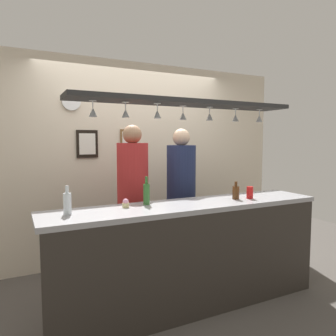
{
  "coord_description": "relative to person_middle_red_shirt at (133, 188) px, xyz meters",
  "views": [
    {
      "loc": [
        -1.46,
        -2.88,
        1.58
      ],
      "look_at": [
        0.0,
        0.1,
        1.29
      ],
      "focal_mm": 33.74,
      "sensor_mm": 36.0,
      "label": 1
    }
  ],
  "objects": [
    {
      "name": "wall_clock",
      "position": [
        -0.51,
        0.7,
        0.99
      ],
      "size": [
        0.22,
        0.03,
        0.22
      ],
      "primitive_type": "cylinder",
      "rotation": [
        1.57,
        0.0,
        0.0
      ],
      "color": "white",
      "rests_on": "back_wall"
    },
    {
      "name": "picture_frame_crest",
      "position": [
        0.18,
        0.7,
        0.54
      ],
      "size": [
        0.18,
        0.02,
        0.26
      ],
      "color": "brown",
      "rests_on": "back_wall"
    },
    {
      "name": "bar_counter",
      "position": [
        0.3,
        -0.86,
        -0.39
      ],
      "size": [
        2.7,
        0.55,
        0.99
      ],
      "color": "#99999E",
      "rests_on": "ground_plane"
    },
    {
      "name": "ground_plane",
      "position": [
        0.3,
        -0.35,
        -1.06
      ],
      "size": [
        8.0,
        8.0,
        0.0
      ],
      "primitive_type": "plane",
      "color": "#4C4742"
    },
    {
      "name": "hanging_wineglass_far_left",
      "position": [
        -0.56,
        -0.61,
        0.76
      ],
      "size": [
        0.07,
        0.07,
        0.13
      ],
      "color": "silver",
      "rests_on": "overhead_glass_rack"
    },
    {
      "name": "person_middle_red_shirt",
      "position": [
        0.0,
        0.0,
        0.0
      ],
      "size": [
        0.34,
        0.34,
        1.75
      ],
      "color": "#2D334C",
      "rests_on": "ground_plane"
    },
    {
      "name": "bottle_beer_brown_stubby",
      "position": [
        0.83,
        -0.72,
        0.0
      ],
      "size": [
        0.07,
        0.07,
        0.18
      ],
      "color": "#512D14",
      "rests_on": "bar_counter"
    },
    {
      "name": "picture_frame_caricature",
      "position": [
        -0.34,
        0.7,
        0.48
      ],
      "size": [
        0.26,
        0.02,
        0.34
      ],
      "color": "black",
      "rests_on": "back_wall"
    },
    {
      "name": "cupcake",
      "position": [
        -0.29,
        -0.61,
        -0.03
      ],
      "size": [
        0.06,
        0.06,
        0.08
      ],
      "color": "beige",
      "rests_on": "bar_counter"
    },
    {
      "name": "bottle_beer_green_import",
      "position": [
        -0.07,
        -0.57,
        0.04
      ],
      "size": [
        0.06,
        0.06,
        0.26
      ],
      "color": "#336B2D",
      "rests_on": "bar_counter"
    },
    {
      "name": "hanging_wineglass_right",
      "position": [
        0.9,
        -0.61,
        0.76
      ],
      "size": [
        0.07,
        0.07,
        0.13
      ],
      "color": "silver",
      "rests_on": "overhead_glass_rack"
    },
    {
      "name": "bottle_soda_clear",
      "position": [
        -0.79,
        -0.65,
        0.03
      ],
      "size": [
        0.06,
        0.06,
        0.23
      ],
      "color": "silver",
      "rests_on": "bar_counter"
    },
    {
      "name": "person_right_navy_shirt",
      "position": [
        0.6,
        0.0,
        -0.02
      ],
      "size": [
        0.34,
        0.34,
        1.72
      ],
      "color": "#2D334C",
      "rests_on": "ground_plane"
    },
    {
      "name": "hanging_wineglass_center",
      "position": [
        0.3,
        -0.59,
        0.76
      ],
      "size": [
        0.07,
        0.07,
        0.13
      ],
      "color": "silver",
      "rests_on": "overhead_glass_rack"
    },
    {
      "name": "overhead_glass_rack",
      "position": [
        0.3,
        -0.65,
        0.87
      ],
      "size": [
        2.2,
        0.36,
        0.04
      ],
      "primitive_type": "cube",
      "color": "black"
    },
    {
      "name": "hanging_wineglass_far_right",
      "position": [
        1.19,
        -0.64,
        0.76
      ],
      "size": [
        0.07,
        0.07,
        0.13
      ],
      "color": "silver",
      "rests_on": "overhead_glass_rack"
    },
    {
      "name": "hanging_wineglass_center_left",
      "position": [
        -0.0,
        -0.66,
        0.76
      ],
      "size": [
        0.07,
        0.07,
        0.13
      ],
      "color": "silver",
      "rests_on": "overhead_glass_rack"
    },
    {
      "name": "drink_can",
      "position": [
        0.98,
        -0.76,
        -0.01
      ],
      "size": [
        0.07,
        0.07,
        0.12
      ],
      "primitive_type": "cylinder",
      "color": "red",
      "rests_on": "bar_counter"
    },
    {
      "name": "back_wall",
      "position": [
        0.3,
        0.75,
        0.24
      ],
      "size": [
        4.4,
        0.06,
        2.6
      ],
      "primitive_type": "cube",
      "color": "beige",
      "rests_on": "ground_plane"
    },
    {
      "name": "hanging_wineglass_center_right",
      "position": [
        0.58,
        -0.62,
        0.76
      ],
      "size": [
        0.07,
        0.07,
        0.13
      ],
      "color": "silver",
      "rests_on": "overhead_glass_rack"
    },
    {
      "name": "hanging_wineglass_left",
      "position": [
        -0.28,
        -0.63,
        0.76
      ],
      "size": [
        0.07,
        0.07,
        0.13
      ],
      "color": "silver",
      "rests_on": "overhead_glass_rack"
    }
  ]
}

